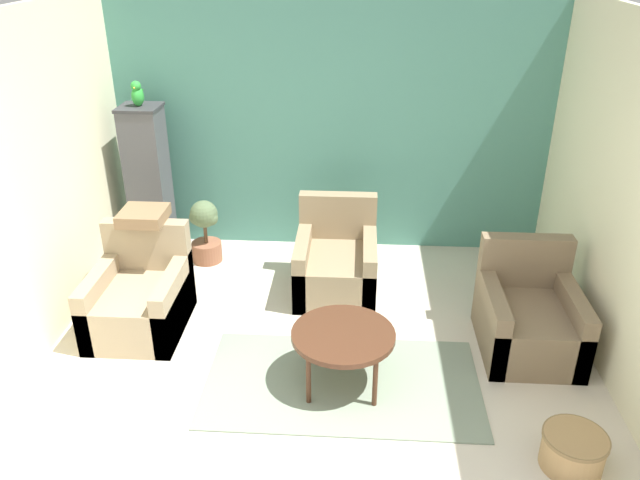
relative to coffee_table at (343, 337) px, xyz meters
The scene contains 13 objects.
wall_back_accent 2.51m from the coffee_table, 94.93° to the left, with size 4.39×0.06×2.55m.
wall_left 2.59m from the coffee_table, 166.36° to the left, with size 0.06×3.49×2.55m.
wall_right 2.22m from the coffee_table, 16.32° to the left, with size 0.06×3.49×2.55m.
area_rug 0.41m from the coffee_table, ahead, with size 2.02×1.12×0.01m.
coffee_table is the anchor object (origin of this frame).
armchair_left 1.83m from the coffee_table, 159.11° to the left, with size 0.72×0.87×0.82m.
armchair_right 1.56m from the coffee_table, 21.19° to the left, with size 0.72×0.87×0.82m.
armchair_middle 1.37m from the coffee_table, 94.40° to the left, with size 0.72×0.87×0.82m.
birdcage 2.80m from the coffee_table, 135.33° to the left, with size 0.51×0.51×1.55m.
parrot 3.05m from the coffee_table, 135.30° to the left, with size 0.11×0.20×0.24m.
potted_plant 2.34m from the coffee_table, 127.78° to the left, with size 0.31×0.30×0.65m.
wicker_basket 1.63m from the coffee_table, 25.99° to the right, with size 0.40×0.40×0.24m.
throw_pillow 2.02m from the coffee_table, 150.23° to the left, with size 0.37×0.37×0.10m.
Camera 1 is at (0.27, -2.50, 2.99)m, focal length 35.00 mm.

